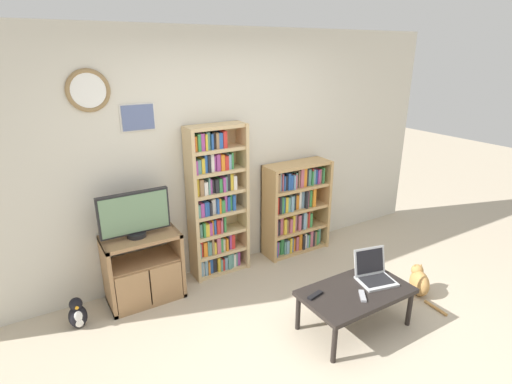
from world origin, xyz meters
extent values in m
plane|color=#BCAD93|center=(0.00, 0.00, 0.00)|extent=(18.00, 18.00, 0.00)
cube|color=beige|center=(0.00, 1.81, 1.30)|extent=(5.93, 0.06, 2.60)
torus|color=olive|center=(-1.24, 1.77, 2.04)|extent=(0.37, 0.04, 0.37)
cylinder|color=white|center=(-1.24, 1.77, 2.04)|extent=(0.30, 0.02, 0.30)
cube|color=silver|center=(-0.84, 1.78, 1.78)|extent=(0.33, 0.01, 0.25)
cube|color=slate|center=(-0.84, 1.77, 1.78)|extent=(0.30, 0.02, 0.23)
cube|color=#9E754C|center=(-1.33, 1.56, 0.35)|extent=(0.04, 0.42, 0.70)
cube|color=#9E754C|center=(-0.64, 1.56, 0.35)|extent=(0.04, 0.42, 0.70)
cube|color=#9E754C|center=(-0.99, 1.56, 0.68)|extent=(0.72, 0.42, 0.04)
cube|color=#9E754C|center=(-0.99, 1.56, 0.02)|extent=(0.72, 0.42, 0.04)
cube|color=#9E754C|center=(-0.99, 1.56, 0.42)|extent=(0.65, 0.38, 0.04)
cube|color=#9E754C|center=(-1.15, 1.36, 0.23)|extent=(0.31, 0.02, 0.38)
cube|color=#9E754C|center=(-0.82, 1.36, 0.23)|extent=(0.31, 0.02, 0.38)
cylinder|color=black|center=(-1.02, 1.54, 0.72)|extent=(0.18, 0.18, 0.04)
cube|color=black|center=(-1.02, 1.54, 0.94)|extent=(0.66, 0.05, 0.41)
cube|color=slate|center=(-1.02, 1.52, 0.94)|extent=(0.62, 0.01, 0.37)
cube|color=tan|center=(-0.41, 1.64, 0.83)|extent=(0.04, 0.25, 1.67)
cube|color=tan|center=(0.19, 1.64, 0.83)|extent=(0.04, 0.25, 1.67)
cube|color=tan|center=(-0.11, 1.76, 0.83)|extent=(0.64, 0.02, 1.67)
cube|color=tan|center=(-0.11, 1.64, 0.02)|extent=(0.56, 0.21, 0.04)
cube|color=tan|center=(-0.11, 1.64, 0.25)|extent=(0.56, 0.21, 0.04)
cube|color=tan|center=(-0.11, 1.64, 0.48)|extent=(0.56, 0.21, 0.04)
cube|color=tan|center=(-0.11, 1.64, 0.72)|extent=(0.56, 0.21, 0.04)
cube|color=tan|center=(-0.11, 1.64, 0.95)|extent=(0.56, 0.21, 0.04)
cube|color=tan|center=(-0.11, 1.64, 1.18)|extent=(0.56, 0.21, 0.04)
cube|color=tan|center=(-0.11, 1.64, 1.41)|extent=(0.56, 0.21, 0.04)
cube|color=tan|center=(-0.11, 1.64, 1.65)|extent=(0.56, 0.21, 0.04)
cube|color=#759EB7|center=(-0.36, 1.65, 0.13)|extent=(0.04, 0.17, 0.18)
cube|color=white|center=(-0.33, 1.65, 0.12)|extent=(0.02, 0.16, 0.16)
cube|color=#759EB7|center=(-0.31, 1.65, 0.13)|extent=(0.03, 0.18, 0.18)
cube|color=orange|center=(-0.28, 1.65, 0.11)|extent=(0.02, 0.19, 0.16)
cube|color=#2856A8|center=(-0.24, 1.65, 0.12)|extent=(0.04, 0.16, 0.16)
cube|color=#232328|center=(-0.20, 1.65, 0.12)|extent=(0.04, 0.15, 0.16)
cube|color=gold|center=(-0.16, 1.65, 0.12)|extent=(0.03, 0.18, 0.17)
cube|color=#5B9389|center=(-0.13, 1.65, 0.11)|extent=(0.02, 0.19, 0.14)
cube|color=red|center=(-0.10, 1.65, 0.11)|extent=(0.02, 0.18, 0.14)
cube|color=#759EB7|center=(-0.07, 1.65, 0.11)|extent=(0.03, 0.18, 0.15)
cube|color=#5B9389|center=(-0.03, 1.64, 0.12)|extent=(0.04, 0.19, 0.18)
cube|color=#5B9389|center=(0.01, 1.65, 0.13)|extent=(0.03, 0.17, 0.18)
cube|color=white|center=(0.05, 1.65, 0.12)|extent=(0.03, 0.17, 0.16)
cube|color=#5B9389|center=(0.07, 1.65, 0.12)|extent=(0.02, 0.16, 0.17)
cube|color=#9E4293|center=(0.10, 1.65, 0.12)|extent=(0.03, 0.16, 0.17)
cube|color=#5B9389|center=(-0.37, 1.65, 0.35)|extent=(0.02, 0.19, 0.16)
cube|color=red|center=(-0.35, 1.65, 0.36)|extent=(0.03, 0.16, 0.18)
cube|color=orange|center=(-0.31, 1.65, 0.35)|extent=(0.04, 0.18, 0.16)
cube|color=#5B9389|center=(-0.27, 1.65, 0.36)|extent=(0.02, 0.18, 0.17)
cube|color=#5B9389|center=(-0.25, 1.65, 0.35)|extent=(0.02, 0.18, 0.16)
cube|color=#93704C|center=(-0.22, 1.64, 0.36)|extent=(0.02, 0.19, 0.18)
cube|color=gold|center=(-0.20, 1.65, 0.34)|extent=(0.03, 0.19, 0.14)
cube|color=#B75B70|center=(-0.16, 1.64, 0.36)|extent=(0.04, 0.20, 0.18)
cube|color=#388947|center=(-0.11, 1.65, 0.35)|extent=(0.03, 0.18, 0.16)
cube|color=white|center=(-0.08, 1.66, 0.34)|extent=(0.03, 0.15, 0.14)
cube|color=orange|center=(-0.05, 1.64, 0.34)|extent=(0.02, 0.19, 0.15)
cube|color=#232328|center=(-0.03, 1.65, 0.36)|extent=(0.02, 0.15, 0.18)
cube|color=#9E4293|center=(0.00, 1.65, 0.36)|extent=(0.03, 0.16, 0.17)
cube|color=red|center=(0.03, 1.65, 0.35)|extent=(0.04, 0.17, 0.17)
cube|color=#93704C|center=(-0.37, 1.65, 0.58)|extent=(0.02, 0.16, 0.16)
cube|color=#5B9389|center=(-0.34, 1.65, 0.57)|extent=(0.03, 0.16, 0.15)
cube|color=#388947|center=(-0.31, 1.64, 0.58)|extent=(0.02, 0.19, 0.16)
cube|color=gold|center=(-0.28, 1.65, 0.57)|extent=(0.04, 0.18, 0.14)
cube|color=#9E4293|center=(-0.24, 1.65, 0.57)|extent=(0.03, 0.17, 0.14)
cube|color=orange|center=(-0.21, 1.65, 0.58)|extent=(0.02, 0.16, 0.16)
cube|color=#2856A8|center=(-0.18, 1.65, 0.58)|extent=(0.02, 0.17, 0.17)
cube|color=red|center=(-0.15, 1.65, 0.58)|extent=(0.04, 0.18, 0.16)
cube|color=#B75B70|center=(-0.11, 1.64, 0.57)|extent=(0.02, 0.20, 0.14)
cube|color=#B75B70|center=(-0.09, 1.65, 0.60)|extent=(0.02, 0.16, 0.19)
cube|color=#388947|center=(-0.07, 1.65, 0.59)|extent=(0.02, 0.18, 0.18)
cube|color=#5B9389|center=(-0.36, 1.65, 0.81)|extent=(0.03, 0.19, 0.14)
cube|color=#9E4293|center=(-0.32, 1.65, 0.81)|extent=(0.04, 0.19, 0.15)
cube|color=#2856A8|center=(-0.29, 1.65, 0.81)|extent=(0.02, 0.19, 0.16)
cube|color=#2856A8|center=(-0.26, 1.65, 0.81)|extent=(0.02, 0.18, 0.15)
cube|color=#232328|center=(-0.23, 1.64, 0.81)|extent=(0.03, 0.19, 0.14)
cube|color=white|center=(-0.20, 1.66, 0.81)|extent=(0.02, 0.15, 0.16)
cube|color=white|center=(-0.18, 1.66, 0.82)|extent=(0.03, 0.15, 0.16)
cube|color=#2856A8|center=(-0.15, 1.65, 0.82)|extent=(0.02, 0.19, 0.17)
cube|color=orange|center=(-0.12, 1.65, 0.82)|extent=(0.02, 0.19, 0.16)
cube|color=#388947|center=(-0.09, 1.65, 0.80)|extent=(0.04, 0.19, 0.14)
cube|color=#9E4293|center=(-0.05, 1.65, 0.83)|extent=(0.03, 0.17, 0.18)
cube|color=#2856A8|center=(-0.01, 1.65, 0.82)|extent=(0.03, 0.17, 0.16)
cube|color=#388947|center=(0.02, 1.65, 0.82)|extent=(0.02, 0.16, 0.18)
cube|color=#2856A8|center=(0.05, 1.65, 0.82)|extent=(0.03, 0.19, 0.17)
cube|color=gold|center=(-0.36, 1.65, 1.06)|extent=(0.04, 0.16, 0.18)
cube|color=#93704C|center=(-0.32, 1.65, 1.05)|extent=(0.04, 0.19, 0.17)
cube|color=white|center=(-0.29, 1.65, 1.04)|extent=(0.02, 0.19, 0.14)
cube|color=white|center=(-0.26, 1.65, 1.04)|extent=(0.02, 0.18, 0.14)
cube|color=#5B9389|center=(-0.24, 1.65, 1.06)|extent=(0.02, 0.18, 0.18)
cube|color=#9E4293|center=(-0.21, 1.65, 1.04)|extent=(0.03, 0.16, 0.15)
cube|color=#232328|center=(-0.18, 1.65, 1.04)|extent=(0.02, 0.15, 0.14)
cube|color=#232328|center=(-0.15, 1.65, 1.04)|extent=(0.04, 0.18, 0.15)
cube|color=#388947|center=(-0.11, 1.65, 1.04)|extent=(0.03, 0.18, 0.15)
cube|color=#9E4293|center=(-0.07, 1.64, 1.05)|extent=(0.03, 0.19, 0.16)
cube|color=#5B9389|center=(-0.04, 1.65, 1.05)|extent=(0.02, 0.18, 0.16)
cube|color=#232328|center=(-0.01, 1.65, 1.06)|extent=(0.04, 0.17, 0.18)
cube|color=gold|center=(0.03, 1.65, 1.06)|extent=(0.03, 0.17, 0.18)
cube|color=white|center=(0.07, 1.65, 1.04)|extent=(0.04, 0.18, 0.15)
cube|color=#9E4293|center=(-0.37, 1.64, 1.27)|extent=(0.03, 0.19, 0.14)
cube|color=#5B9389|center=(-0.33, 1.65, 1.27)|extent=(0.04, 0.16, 0.14)
cube|color=gold|center=(-0.29, 1.65, 1.28)|extent=(0.03, 0.17, 0.15)
cube|color=#2856A8|center=(-0.26, 1.65, 1.29)|extent=(0.03, 0.16, 0.19)
cube|color=#232328|center=(-0.22, 1.65, 1.29)|extent=(0.03, 0.17, 0.18)
cube|color=white|center=(-0.18, 1.65, 1.29)|extent=(0.04, 0.16, 0.18)
cube|color=#9E4293|center=(-0.15, 1.65, 1.28)|extent=(0.02, 0.15, 0.16)
cube|color=#9E4293|center=(-0.12, 1.65, 1.29)|extent=(0.04, 0.17, 0.18)
cube|color=orange|center=(-0.08, 1.65, 1.28)|extent=(0.04, 0.19, 0.17)
cube|color=red|center=(-0.03, 1.65, 1.27)|extent=(0.04, 0.18, 0.15)
cube|color=#759EB7|center=(0.01, 1.65, 1.28)|extent=(0.03, 0.17, 0.16)
cube|color=#388947|center=(0.04, 1.65, 1.29)|extent=(0.02, 0.17, 0.17)
cube|color=red|center=(-0.37, 1.65, 1.50)|extent=(0.02, 0.17, 0.14)
cube|color=orange|center=(-0.35, 1.65, 1.51)|extent=(0.02, 0.16, 0.15)
cube|color=#388947|center=(-0.32, 1.65, 1.52)|extent=(0.03, 0.18, 0.17)
cube|color=#9E4293|center=(-0.28, 1.65, 1.52)|extent=(0.04, 0.18, 0.17)
cube|color=gold|center=(-0.25, 1.64, 1.51)|extent=(0.02, 0.19, 0.16)
cube|color=#5B9389|center=(-0.22, 1.65, 1.52)|extent=(0.04, 0.15, 0.17)
cube|color=#2856A8|center=(-0.18, 1.65, 1.51)|extent=(0.02, 0.19, 0.16)
cube|color=#232328|center=(-0.16, 1.65, 1.52)|extent=(0.03, 0.15, 0.17)
cube|color=#93704C|center=(-0.13, 1.65, 1.51)|extent=(0.03, 0.18, 0.16)
cube|color=#2856A8|center=(-0.09, 1.65, 1.51)|extent=(0.04, 0.18, 0.16)
cube|color=red|center=(-0.04, 1.65, 1.52)|extent=(0.04, 0.18, 0.17)
cube|color=tan|center=(0.52, 1.61, 0.56)|extent=(0.04, 0.31, 1.13)
cube|color=tan|center=(1.32, 1.61, 0.56)|extent=(0.04, 0.31, 1.13)
cube|color=tan|center=(0.92, 1.76, 0.56)|extent=(0.83, 0.02, 1.13)
cube|color=tan|center=(0.92, 1.61, 0.02)|extent=(0.76, 0.28, 0.04)
cube|color=tan|center=(0.92, 1.61, 0.29)|extent=(0.76, 0.28, 0.04)
cube|color=tan|center=(0.92, 1.61, 0.56)|extent=(0.76, 0.28, 0.04)
cube|color=tan|center=(0.92, 1.61, 0.84)|extent=(0.76, 0.28, 0.04)
cube|color=tan|center=(0.92, 1.61, 1.11)|extent=(0.76, 0.28, 0.04)
cube|color=#2856A8|center=(0.57, 1.62, 0.13)|extent=(0.04, 0.24, 0.19)
cube|color=#9E4293|center=(0.61, 1.63, 0.12)|extent=(0.04, 0.20, 0.18)
cube|color=#388947|center=(0.64, 1.63, 0.12)|extent=(0.02, 0.19, 0.17)
cube|color=#388947|center=(0.67, 1.63, 0.14)|extent=(0.04, 0.20, 0.20)
cube|color=#5B9389|center=(0.70, 1.62, 0.12)|extent=(0.02, 0.23, 0.17)
cube|color=#759EB7|center=(0.74, 1.62, 0.12)|extent=(0.04, 0.23, 0.17)
cube|color=gold|center=(0.78, 1.62, 0.13)|extent=(0.03, 0.25, 0.20)
cube|color=#2856A8|center=(0.81, 1.62, 0.13)|extent=(0.02, 0.23, 0.19)
cube|color=orange|center=(0.85, 1.63, 0.12)|extent=(0.04, 0.20, 0.17)
cube|color=#B75B70|center=(0.89, 1.62, 0.13)|extent=(0.04, 0.22, 0.18)
cube|color=orange|center=(0.93, 1.62, 0.14)|extent=(0.04, 0.23, 0.21)
cube|color=#232328|center=(0.97, 1.61, 0.13)|extent=(0.03, 0.25, 0.19)
cube|color=white|center=(1.01, 1.62, 0.13)|extent=(0.03, 0.23, 0.19)
cube|color=#759EB7|center=(1.04, 1.62, 0.12)|extent=(0.02, 0.23, 0.17)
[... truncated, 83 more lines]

